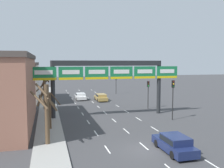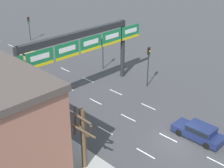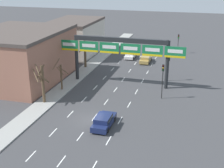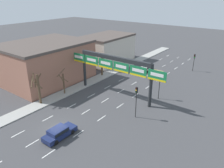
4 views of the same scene
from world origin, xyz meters
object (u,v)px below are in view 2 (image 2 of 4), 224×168
car_white (1,59)px  tree_bare_third (49,117)px  tree_bare_second (83,136)px  car_navy (199,132)px  traffic_light_mid_block (103,48)px  sign_gantry (78,47)px  car_gold (31,56)px  traffic_light_far_end (29,24)px  traffic_light_near_gantry (149,59)px

car_white → tree_bare_third: tree_bare_third is taller
tree_bare_third → tree_bare_second: bearing=-94.0°
car_navy → traffic_light_mid_block: (5.48, 18.45, 2.37)m
car_navy → car_white: 30.89m
sign_gantry → tree_bare_second: 13.56m
car_gold → tree_bare_second: bearing=-112.7°
tree_bare_third → car_gold: bearing=62.7°
traffic_light_far_end → tree_bare_third: 31.81m
traffic_light_mid_block → tree_bare_second: bearing=-137.8°
traffic_light_mid_block → traffic_light_far_end: bearing=89.8°
sign_gantry → traffic_light_mid_block: (7.32, 3.69, -2.66)m
traffic_light_far_end → traffic_light_mid_block: bearing=-90.2°
sign_gantry → traffic_light_mid_block: 8.61m
traffic_light_mid_block → tree_bare_second: (-15.57, -14.12, 0.03)m
car_navy → traffic_light_near_gantry: traffic_light_near_gantry is taller
car_white → traffic_light_near_gantry: (9.10, -20.22, 2.89)m
traffic_light_far_end → sign_gantry: bearing=-108.0°
sign_gantry → tree_bare_third: 10.02m
traffic_light_near_gantry → traffic_light_far_end: traffic_light_near_gantry is taller
traffic_light_far_end → tree_bare_second: tree_bare_second is taller
tree_bare_second → tree_bare_third: tree_bare_second is taller
traffic_light_mid_block → car_white: bearing=126.7°
sign_gantry → car_white: (-1.81, 15.91, -5.09)m
car_white → traffic_light_far_end: bearing=36.5°
car_navy → traffic_light_mid_block: traffic_light_mid_block is taller
car_navy → car_white: (-3.64, 30.67, -0.07)m
car_gold → tree_bare_third: 21.25m
traffic_light_far_end → tree_bare_second: (-15.62, -33.12, 0.14)m
car_gold → car_white: 4.30m
car_white → car_navy: bearing=-83.2°
traffic_light_mid_block → tree_bare_third: size_ratio=0.95×
car_gold → tree_bare_second: 26.18m
car_navy → traffic_light_mid_block: size_ratio=1.08×
traffic_light_near_gantry → tree_bare_third: bearing=-176.6°
sign_gantry → traffic_light_near_gantry: 8.76m
traffic_light_mid_block → tree_bare_second: tree_bare_second is taller
traffic_light_mid_block → tree_bare_third: 17.63m
car_white → tree_bare_third: (-6.08, -21.13, 1.76)m
traffic_light_near_gantry → tree_bare_third: (-15.18, -0.91, -1.13)m
traffic_light_near_gantry → car_navy: bearing=-117.6°
car_navy → tree_bare_third: tree_bare_third is taller
car_gold → tree_bare_third: tree_bare_third is taller
traffic_light_near_gantry → traffic_light_mid_block: traffic_light_near_gantry is taller
sign_gantry → tree_bare_second: bearing=-128.4°
car_gold → traffic_light_near_gantry: 18.96m
car_gold → tree_bare_third: (-9.70, -18.83, 1.75)m
sign_gantry → car_gold: sign_gantry is taller
car_white → traffic_light_far_end: (9.18, 6.78, 2.32)m
car_white → tree_bare_third: size_ratio=0.93×
sign_gantry → traffic_light_near_gantry: sign_gantry is taller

